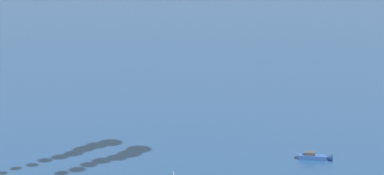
{
  "coord_description": "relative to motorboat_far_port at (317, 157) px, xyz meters",
  "views": [
    {
      "loc": [
        -99.42,
        60.15,
        56.84
      ],
      "look_at": [
        -0.16,
        0.6,
        27.97
      ],
      "focal_mm": 67.81,
      "sensor_mm": 36.0,
      "label": 1
    }
  ],
  "objects": [
    {
      "name": "motorboat_far_port",
      "position": [
        0.0,
        0.0,
        0.0
      ],
      "size": [
        6.59,
        7.17,
        2.25
      ],
      "color": "#23478C",
      "rests_on": "ground_plane"
    }
  ]
}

